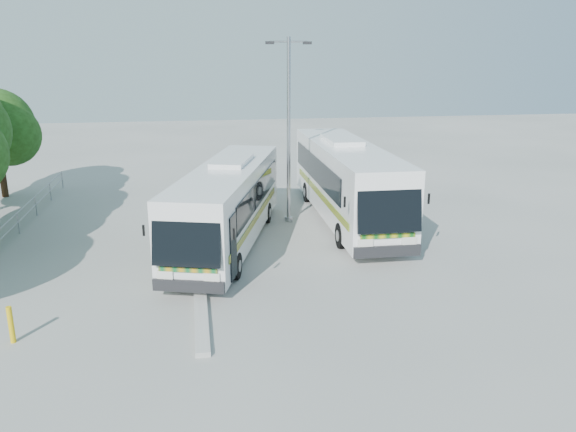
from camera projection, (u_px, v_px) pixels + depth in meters
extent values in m
plane|color=#A7A7A2|center=(262.00, 269.00, 20.57)|extent=(100.00, 100.00, 0.00)
cube|color=#B2B2AD|center=(198.00, 252.00, 22.07)|extent=(0.40, 16.00, 0.15)
cylinder|color=gray|center=(2.00, 226.00, 22.48)|extent=(0.06, 22.00, 0.06)
cylinder|color=gray|center=(4.00, 236.00, 22.59)|extent=(0.06, 22.00, 0.06)
cylinder|color=gray|center=(59.00, 183.00, 32.09)|extent=(0.06, 0.06, 1.00)
cylinder|color=#382314|center=(2.00, 172.00, 30.74)|extent=(0.36, 0.36, 2.77)
sphere|color=#1C380F|center=(9.00, 135.00, 29.81)|extent=(3.28, 3.28, 3.28)
cube|color=silver|center=(228.00, 202.00, 22.86)|extent=(5.54, 11.59, 2.90)
cube|color=black|center=(186.00, 237.00, 17.30)|extent=(2.22, 1.04, 1.84)
cube|color=black|center=(203.00, 190.00, 23.44)|extent=(2.66, 8.74, 1.04)
cube|color=black|center=(259.00, 191.00, 23.16)|extent=(2.66, 8.74, 1.04)
cube|color=#0D5F2E|center=(198.00, 216.00, 22.88)|extent=(2.86, 9.47, 0.27)
cylinder|color=black|center=(176.00, 263.00, 19.81)|extent=(0.55, 0.99, 0.95)
cylinder|color=black|center=(236.00, 266.00, 19.56)|extent=(0.55, 0.99, 0.95)
cylinder|color=black|center=(222.00, 211.00, 26.42)|extent=(0.55, 0.99, 0.95)
cylinder|color=black|center=(267.00, 213.00, 26.17)|extent=(0.55, 0.99, 0.95)
cube|color=white|center=(346.00, 179.00, 26.34)|extent=(2.85, 12.56, 3.18)
cube|color=black|center=(389.00, 205.00, 20.25)|extent=(2.41, 0.52, 2.02)
cube|color=black|center=(316.00, 169.00, 26.63)|extent=(0.25, 10.01, 1.15)
cube|color=black|center=(370.00, 167.00, 27.01)|extent=(0.25, 10.01, 1.15)
cube|color=#0C5718|center=(319.00, 194.00, 26.01)|extent=(0.24, 10.85, 0.29)
cylinder|color=black|center=(342.00, 236.00, 22.69)|extent=(0.33, 1.05, 1.04)
cylinder|color=black|center=(397.00, 233.00, 23.03)|extent=(0.33, 1.05, 1.04)
cylinder|color=black|center=(307.00, 192.00, 29.93)|extent=(0.33, 1.05, 1.04)
cylinder|color=black|center=(350.00, 191.00, 30.27)|extent=(0.33, 1.05, 1.04)
cylinder|color=#92959A|center=(289.00, 133.00, 25.42)|extent=(0.17, 0.17, 8.33)
cylinder|color=#92959A|center=(289.00, 42.00, 24.33)|extent=(1.67, 0.13, 0.08)
cube|color=black|center=(270.00, 43.00, 24.19)|extent=(0.37, 0.20, 0.12)
cube|color=black|center=(307.00, 43.00, 24.50)|extent=(0.37, 0.20, 0.12)
cylinder|color=gold|center=(11.00, 325.00, 15.16)|extent=(0.16, 0.16, 1.06)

